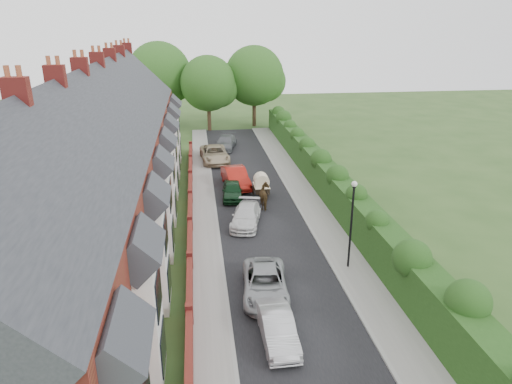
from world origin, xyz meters
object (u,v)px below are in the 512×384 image
lamppost (352,214)px  horse_cart (261,184)px  car_silver_b (265,283)px  car_green (232,190)px  car_red (236,177)px  car_grey (225,142)px  horse (266,197)px  car_silver_a (277,328)px  car_beige (215,154)px  car_white (246,216)px

lamppost → horse_cart: size_ratio=1.92×
car_silver_b → car_green: size_ratio=1.24×
car_red → lamppost: bearing=-78.3°
car_grey → horse: horse is taller
car_silver_a → car_red: (0.00, 19.96, 0.16)m
horse_cart → car_beige: bearing=107.3°
car_silver_b → car_green: bearing=97.7°
horse → car_grey: bearing=-86.1°
horse_cart → car_green: bearing=180.0°
car_silver_b → horse_cart: (1.78, 13.71, 0.44)m
car_red → horse: horse is taller
horse → horse_cart: (-0.00, 2.20, 0.25)m
car_red → horse: (1.78, -4.92, 0.06)m
car_white → car_green: bearing=109.1°
lamppost → car_beige: (-6.40, 21.91, -2.53)m
car_silver_a → horse_cart: 17.34m
car_red → car_beige: (-1.40, 7.52, -0.03)m
horse → lamppost: bearing=106.8°
car_grey → lamppost: bearing=-66.0°
car_green → car_grey: car_grey is taller
car_red → horse_cart: (1.78, -2.71, 0.31)m
car_green → horse: bearing=-40.0°
car_red → car_grey: 12.31m
car_silver_a → car_grey: 32.26m
car_grey → horse: bearing=-70.7°
car_green → car_grey: size_ratio=0.79×
car_silver_b → car_grey: (0.00, 28.73, 0.04)m
lamppost → car_beige: 22.96m
car_grey → horse_cart: bearing=-69.8°
car_green → horse: (2.27, -2.20, 0.21)m
lamppost → horse_cart: lamppost is taller
lamppost → car_white: size_ratio=1.18×
lamppost → car_red: size_ratio=1.06×
car_white → car_beige: (-1.40, 15.31, 0.13)m
car_silver_a → car_beige: bearing=91.6°
car_white → car_red: (0.00, 7.79, 0.16)m
car_green → car_silver_a: bearing=-84.3°
car_white → horse_cart: (1.78, 5.08, 0.47)m
lamppost → horse_cart: 12.31m
car_green → car_beige: 10.27m
car_white → car_grey: size_ratio=0.90×
car_silver_b → car_beige: size_ratio=0.86×
lamppost → horse: size_ratio=2.52×
car_white → car_red: car_red is taller
lamppost → car_red: 15.44m
lamppost → car_beige: size_ratio=0.93×
car_silver_a → horse_cart: horse_cart is taller
lamppost → car_white: (-5.00, 6.60, -2.66)m
car_white → car_red: 7.79m
car_green → car_white: bearing=-80.4°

